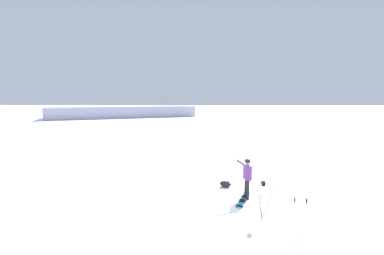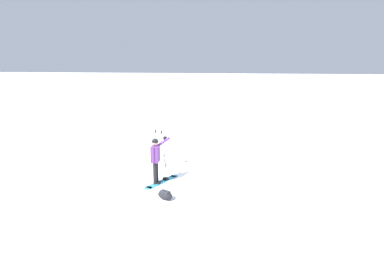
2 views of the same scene
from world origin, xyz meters
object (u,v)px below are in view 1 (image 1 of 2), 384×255
Objects in this scene: camera_tripod at (263,192)px; snowboard at (243,199)px; snowboarder at (247,174)px; ski_poles at (300,213)px; gear_bag_large at (225,184)px.

snowboard is at bearing 102.21° from camera_tripod.
snowboarder reaches higher than ski_poles.
camera_tripod is at bearing 120.08° from ski_poles.
ski_poles is at bearing -69.37° from snowboard.
snowboarder is at bearing -59.47° from gear_bag_large.
camera_tripod is 1.46m from ski_poles.
snowboarder is at bearing 42.85° from snowboard.
gear_bag_large is (-0.57, 1.40, 0.13)m from snowboard.
snowboard is at bearing 110.63° from ski_poles.
snowboard is 1.52m from gear_bag_large.
camera_tripod is at bearing -72.97° from gear_bag_large.
snowboard is 1.21× the size of camera_tripod.
snowboarder is 2.80× the size of gear_bag_large.
ski_poles is at bearing -73.18° from snowboarder.
snowboard is 1.88m from camera_tripod.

